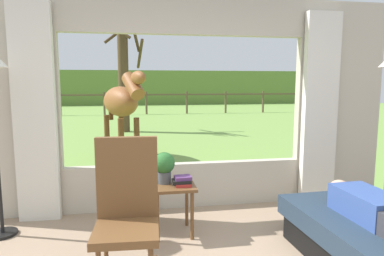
# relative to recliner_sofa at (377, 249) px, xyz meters

# --- Properties ---
(back_wall_with_window) EXTENTS (5.20, 0.12, 2.55)m
(back_wall_with_window) POSITION_rel_recliner_sofa_xyz_m (-1.28, 1.79, 1.03)
(back_wall_with_window) COLOR #BCB29E
(back_wall_with_window) RESTS_ON ground_plane
(curtain_panel_left) EXTENTS (0.44, 0.10, 2.40)m
(curtain_panel_left) POSITION_rel_recliner_sofa_xyz_m (-2.97, 1.65, 0.98)
(curtain_panel_left) COLOR silver
(curtain_panel_left) RESTS_ON ground_plane
(curtain_panel_right) EXTENTS (0.44, 0.10, 2.40)m
(curtain_panel_right) POSITION_rel_recliner_sofa_xyz_m (0.41, 1.65, 0.98)
(curtain_panel_right) COLOR silver
(curtain_panel_right) RESTS_ON ground_plane
(outdoor_pasture_lawn) EXTENTS (36.00, 21.68, 0.02)m
(outdoor_pasture_lawn) POSITION_rel_recliner_sofa_xyz_m (-1.28, 12.69, -0.21)
(outdoor_pasture_lawn) COLOR #759E47
(outdoor_pasture_lawn) RESTS_ON ground_plane
(distant_hill_ridge) EXTENTS (36.00, 2.00, 2.40)m
(distant_hill_ridge) POSITION_rel_recliner_sofa_xyz_m (-1.28, 22.53, 0.98)
(distant_hill_ridge) COLOR olive
(distant_hill_ridge) RESTS_ON ground_plane
(recliner_sofa) EXTENTS (0.96, 1.73, 0.42)m
(recliner_sofa) POSITION_rel_recliner_sofa_xyz_m (0.00, 0.00, 0.00)
(recliner_sofa) COLOR black
(recliner_sofa) RESTS_ON ground_plane
(reclining_person) EXTENTS (0.36, 1.43, 0.22)m
(reclining_person) POSITION_rel_recliner_sofa_xyz_m (-0.00, -0.05, 0.30)
(reclining_person) COLOR #334C8C
(reclining_person) RESTS_ON recliner_sofa
(rocking_chair) EXTENTS (0.51, 0.71, 1.12)m
(rocking_chair) POSITION_rel_recliner_sofa_xyz_m (-1.97, 0.28, 0.33)
(rocking_chair) COLOR brown
(rocking_chair) RESTS_ON ground_plane
(side_table) EXTENTS (0.44, 0.44, 0.52)m
(side_table) POSITION_rel_recliner_sofa_xyz_m (-1.53, 1.03, 0.21)
(side_table) COLOR brown
(side_table) RESTS_ON ground_plane
(potted_plant) EXTENTS (0.22, 0.22, 0.32)m
(potted_plant) POSITION_rel_recliner_sofa_xyz_m (-1.61, 1.09, 0.48)
(potted_plant) COLOR #4C5156
(potted_plant) RESTS_ON side_table
(book_stack) EXTENTS (0.19, 0.16, 0.10)m
(book_stack) POSITION_rel_recliner_sofa_xyz_m (-1.44, 0.97, 0.35)
(book_stack) COLOR #B22D28
(book_stack) RESTS_ON side_table
(horse) EXTENTS (1.03, 1.79, 1.73)m
(horse) POSITION_rel_recliner_sofa_xyz_m (-2.13, 4.60, 0.94)
(horse) COLOR brown
(horse) RESTS_ON outdoor_pasture_lawn
(pasture_tree) EXTENTS (1.21, 1.35, 3.54)m
(pasture_tree) POSITION_rel_recliner_sofa_xyz_m (-2.17, 8.50, 1.47)
(pasture_tree) COLOR #4C3823
(pasture_tree) RESTS_ON outdoor_pasture_lawn
(pasture_fence_line) EXTENTS (16.10, 0.10, 1.10)m
(pasture_fence_line) POSITION_rel_recliner_sofa_xyz_m (-1.28, 14.46, 0.53)
(pasture_fence_line) COLOR brown
(pasture_fence_line) RESTS_ON outdoor_pasture_lawn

